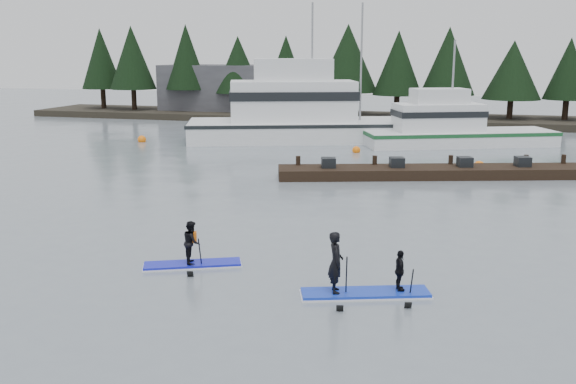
% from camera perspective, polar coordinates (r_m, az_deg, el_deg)
% --- Properties ---
extents(ground, '(160.00, 160.00, 0.00)m').
position_cam_1_polar(ground, '(19.05, -4.83, -6.98)').
color(ground, slate).
rests_on(ground, ground).
extents(far_shore, '(70.00, 8.00, 0.60)m').
position_cam_1_polar(far_shore, '(59.48, 9.29, 6.43)').
color(far_shore, '#2D281E').
rests_on(far_shore, ground).
extents(treeline, '(60.00, 4.00, 8.00)m').
position_cam_1_polar(treeline, '(59.51, 9.28, 6.15)').
color(treeline, black).
rests_on(treeline, ground).
extents(waterfront_building, '(18.00, 6.00, 5.00)m').
position_cam_1_polar(waterfront_building, '(64.24, -3.10, 8.97)').
color(waterfront_building, '#4C4C51').
rests_on(waterfront_building, ground).
extents(fishing_boat_large, '(20.25, 11.61, 10.82)m').
position_cam_1_polar(fishing_boat_large, '(46.69, 2.56, 5.65)').
color(fishing_boat_large, white).
rests_on(fishing_boat_large, ground).
extents(fishing_boat_medium, '(13.32, 8.42, 7.90)m').
position_cam_1_polar(fishing_boat_medium, '(45.52, 14.50, 4.73)').
color(fishing_boat_medium, white).
rests_on(fishing_boat_medium, ground).
extents(floating_dock, '(15.97, 6.83, 0.54)m').
position_cam_1_polar(floating_dock, '(33.69, 12.96, 1.75)').
color(floating_dock, black).
rests_on(floating_dock, ground).
extents(buoy_d, '(0.64, 0.64, 0.64)m').
position_cam_1_polar(buoy_d, '(36.43, 16.60, 1.90)').
color(buoy_d, orange).
rests_on(buoy_d, ground).
extents(buoy_a, '(0.60, 0.60, 0.60)m').
position_cam_1_polar(buoy_a, '(46.96, -12.85, 4.36)').
color(buoy_a, orange).
rests_on(buoy_a, ground).
extents(buoy_b, '(0.52, 0.52, 0.52)m').
position_cam_1_polar(buoy_b, '(41.21, 6.08, 3.52)').
color(buoy_b, orange).
rests_on(buoy_b, ground).
extents(paddleboard_solo, '(2.91, 1.81, 1.86)m').
position_cam_1_polar(paddleboard_solo, '(19.42, -8.52, -5.09)').
color(paddleboard_solo, '#141BC1').
rests_on(paddleboard_solo, ground).
extents(paddleboard_duo, '(3.45, 1.84, 2.27)m').
position_cam_1_polar(paddleboard_duo, '(17.05, 6.44, -7.36)').
color(paddleboard_duo, '#1433C1').
rests_on(paddleboard_duo, ground).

